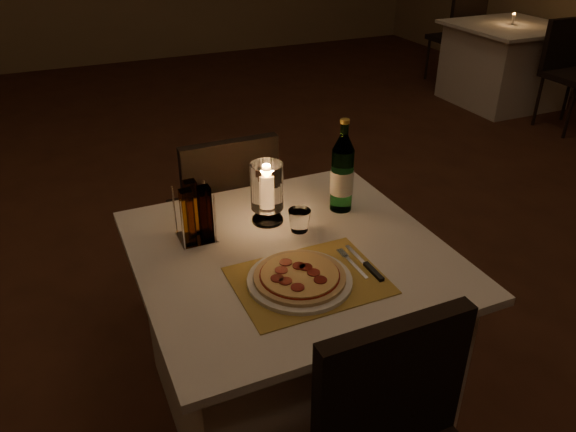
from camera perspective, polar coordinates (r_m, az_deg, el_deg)
name	(u,v)px	position (r m, az deg, el deg)	size (l,w,h in m)	color
floor	(275,288)	(2.95, -1.38, -7.33)	(8.00, 10.00, 0.02)	#462316
main_table	(290,334)	(2.09, 0.23, -11.92)	(1.00, 1.00, 0.74)	silver
chair_far	(226,207)	(2.54, -6.35, 0.97)	(0.42, 0.42, 0.90)	black
placemat	(309,280)	(1.73, 2.10, -6.55)	(0.45, 0.34, 0.00)	#B5923F
plate	(300,280)	(1.71, 1.19, -6.55)	(0.32, 0.32, 0.01)	white
pizza	(300,276)	(1.70, 1.18, -6.11)	(0.28, 0.28, 0.02)	#D8B77F
fork	(350,261)	(1.81, 6.35, -4.60)	(0.02, 0.18, 0.00)	silver
knife	(370,268)	(1.78, 8.30, -5.24)	(0.02, 0.22, 0.01)	black
tumbler	(299,220)	(1.96, 1.17, -0.45)	(0.08, 0.08, 0.08)	white
water_bottle	(342,174)	(2.06, 5.52, 4.24)	(0.08, 0.08, 0.35)	#56A165
hurricane_candle	(267,188)	(1.97, -2.16, 2.82)	(0.12, 0.12, 0.22)	white
cruet_caddy	(195,215)	(1.90, -9.40, 0.09)	(0.12, 0.12, 0.21)	white
neighbor_table_right	(505,64)	(5.94, 21.17, 14.19)	(1.00, 1.00, 0.74)	silver
neighbor_chair_ra	(569,63)	(5.44, 26.67, 13.69)	(0.42, 0.42, 0.90)	black
neighbor_chair_rb	(459,31)	(6.42, 17.02, 17.50)	(0.42, 0.42, 0.90)	black
neighbor_candle_right	(514,19)	(5.86, 21.93, 18.06)	(0.03, 0.03, 0.11)	white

